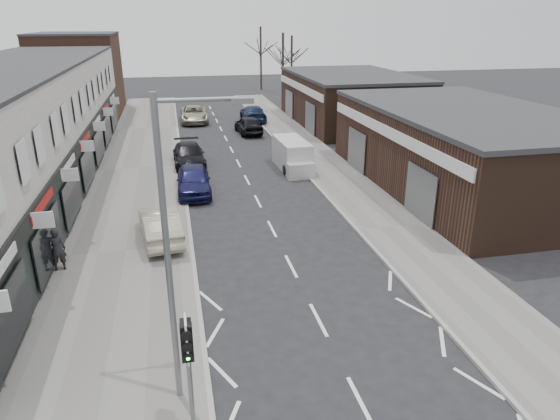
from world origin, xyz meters
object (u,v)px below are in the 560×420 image
traffic_light (187,349)px  warning_sign (160,180)px  sedan_on_pavement (160,225)px  parked_car_left_b (189,155)px  parked_car_left_c (194,114)px  parked_car_right_b (248,125)px  white_van (292,155)px  parked_car_right_c (253,114)px  parked_car_left_a (194,180)px  pedestrian (57,249)px  street_lamp (174,242)px  parked_car_right_a (288,153)px

traffic_light → warning_sign: (-0.76, 14.02, -0.21)m
sedan_on_pavement → parked_car_left_b: 12.75m
parked_car_left_b → parked_car_left_c: size_ratio=0.91×
parked_car_right_b → parked_car_left_b: bearing=54.5°
white_van → sedan_on_pavement: 13.48m
parked_car_left_c → parked_car_right_c: size_ratio=1.04×
parked_car_left_a → parked_car_right_c: parked_car_left_a is taller
parked_car_left_a → pedestrian: bearing=-122.6°
pedestrian → parked_car_left_a: pedestrian is taller
street_lamp → warning_sign: 13.04m
parked_car_left_b → parked_car_right_a: bearing=-7.3°
parked_car_right_b → parked_car_left_c: bearing=-59.2°
sedan_on_pavement → parked_car_left_a: bearing=-113.3°
warning_sign → parked_car_left_b: (1.76, 10.19, -1.46)m
warning_sign → parked_car_left_a: 4.70m
traffic_light → parked_car_left_a: (1.00, 18.15, -1.61)m
parked_car_right_b → white_van: bearing=91.7°
warning_sign → parked_car_left_b: bearing=80.2°
traffic_light → street_lamp: street_lamp is taller
warning_sign → parked_car_left_c: warning_sign is taller
sedan_on_pavement → parked_car_left_a: 6.82m
sedan_on_pavement → parked_car_right_b: bearing=-116.4°
warning_sign → parked_car_right_b: warning_sign is taller
street_lamp → warning_sign: (-0.63, 12.80, -2.42)m
parked_car_left_b → parked_car_right_b: (5.60, 9.25, 0.04)m
traffic_light → white_van: size_ratio=0.61×
parked_car_right_b → parked_car_right_c: size_ratio=0.85×
traffic_light → parked_car_right_c: (7.90, 38.86, -1.63)m
pedestrian → street_lamp: bearing=110.7°
sedan_on_pavement → white_van: bearing=-137.5°
pedestrian → parked_car_left_c: size_ratio=0.32×
pedestrian → parked_car_right_b: bearing=-124.2°
pedestrian → parked_car_right_a: (12.70, 13.99, -0.37)m
warning_sign → parked_car_right_c: 26.35m
parked_car_left_a → parked_car_right_b: (5.60, 15.30, -0.02)m
pedestrian → parked_car_right_a: 18.90m
warning_sign → parked_car_left_a: bearing=66.9°
street_lamp → traffic_light: bearing=-84.1°
parked_car_left_a → parked_car_right_a: (6.90, 5.34, -0.16)m
sedan_on_pavement → parked_car_right_a: 14.78m
parked_car_right_a → sedan_on_pavement: bearing=52.1°
parked_car_left_c → parked_car_right_c: 5.76m
parked_car_left_b → parked_car_right_c: 16.20m
pedestrian → parked_car_right_c: pedestrian is taller
street_lamp → parked_car_right_c: (8.03, 37.64, -3.84)m
parked_car_left_a → parked_car_right_b: 16.29m
sedan_on_pavement → parked_car_left_b: sedan_on_pavement is taller
parked_car_left_a → sedan_on_pavement: bearing=-104.5°
white_van → parked_car_left_c: (-5.60, 17.78, -0.14)m
white_van → parked_car_right_a: size_ratio=1.29×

